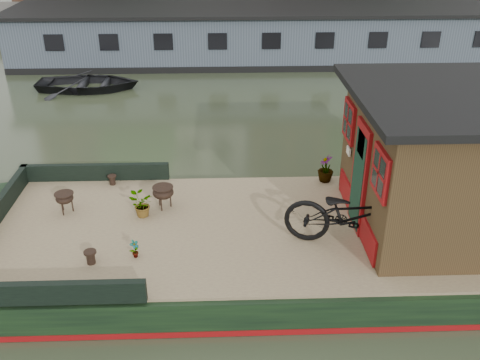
{
  "coord_description": "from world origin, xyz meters",
  "views": [
    {
      "loc": [
        -1.89,
        -7.97,
        5.69
      ],
      "look_at": [
        -1.59,
        0.5,
        1.32
      ],
      "focal_mm": 40.0,
      "sensor_mm": 36.0,
      "label": 1
    }
  ],
  "objects_px": {
    "brazier_rear": "(163,197)",
    "brazier_front": "(65,203)",
    "cabin": "(466,160)",
    "dinghy": "(88,79)",
    "bicycle": "(353,215)"
  },
  "relations": [
    {
      "from": "brazier_rear",
      "to": "brazier_front",
      "type": "bearing_deg",
      "value": -176.64
    },
    {
      "from": "cabin",
      "to": "brazier_rear",
      "type": "relative_size",
      "value": 9.09
    },
    {
      "from": "cabin",
      "to": "dinghy",
      "type": "relative_size",
      "value": 1.15
    },
    {
      "from": "brazier_front",
      "to": "cabin",
      "type": "bearing_deg",
      "value": -5.12
    },
    {
      "from": "bicycle",
      "to": "brazier_rear",
      "type": "bearing_deg",
      "value": 83.48
    },
    {
      "from": "brazier_rear",
      "to": "dinghy",
      "type": "bearing_deg",
      "value": 110.35
    },
    {
      "from": "bicycle",
      "to": "dinghy",
      "type": "xyz_separation_m",
      "value": [
        -6.68,
        10.76,
        -0.88
      ]
    },
    {
      "from": "dinghy",
      "to": "cabin",
      "type": "bearing_deg",
      "value": -138.44
    },
    {
      "from": "cabin",
      "to": "dinghy",
      "type": "height_order",
      "value": "cabin"
    },
    {
      "from": "brazier_rear",
      "to": "dinghy",
      "type": "distance_m",
      "value": 10.02
    },
    {
      "from": "cabin",
      "to": "bicycle",
      "type": "distance_m",
      "value": 2.19
    },
    {
      "from": "cabin",
      "to": "brazier_rear",
      "type": "height_order",
      "value": "cabin"
    },
    {
      "from": "bicycle",
      "to": "brazier_front",
      "type": "xyz_separation_m",
      "value": [
        -4.98,
        1.27,
        -0.39
      ]
    },
    {
      "from": "dinghy",
      "to": "bicycle",
      "type": "bearing_deg",
      "value": -147.21
    },
    {
      "from": "brazier_front",
      "to": "brazier_rear",
      "type": "xyz_separation_m",
      "value": [
        1.78,
        0.1,
        0.02
      ]
    }
  ]
}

